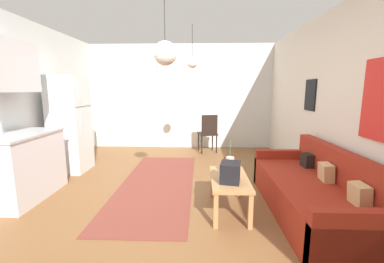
{
  "coord_description": "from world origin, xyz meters",
  "views": [
    {
      "loc": [
        0.5,
        -2.98,
        1.51
      ],
      "look_at": [
        0.36,
        1.0,
        0.82
      ],
      "focal_mm": 23.26,
      "sensor_mm": 36.0,
      "label": 1
    }
  ],
  "objects_px": {
    "couch": "(315,193)",
    "handbag": "(230,172)",
    "bamboo_vase": "(230,166)",
    "pendant_lamp_near": "(165,53)",
    "refrigerator": "(70,124)",
    "coffee_table": "(229,182)",
    "pendant_lamp_far": "(192,62)",
    "accent_chair": "(208,132)"
  },
  "relations": [
    {
      "from": "couch",
      "to": "handbag",
      "type": "height_order",
      "value": "couch"
    },
    {
      "from": "bamboo_vase",
      "to": "pendant_lamp_near",
      "type": "bearing_deg",
      "value": 171.09
    },
    {
      "from": "couch",
      "to": "refrigerator",
      "type": "relative_size",
      "value": 1.21
    },
    {
      "from": "handbag",
      "to": "couch",
      "type": "bearing_deg",
      "value": 6.08
    },
    {
      "from": "couch",
      "to": "handbag",
      "type": "distance_m",
      "value": 1.09
    },
    {
      "from": "couch",
      "to": "handbag",
      "type": "relative_size",
      "value": 6.28
    },
    {
      "from": "couch",
      "to": "refrigerator",
      "type": "distance_m",
      "value": 4.11
    },
    {
      "from": "couch",
      "to": "coffee_table",
      "type": "xyz_separation_m",
      "value": [
        -1.03,
        0.03,
        0.11
      ]
    },
    {
      "from": "handbag",
      "to": "pendant_lamp_near",
      "type": "xyz_separation_m",
      "value": [
        -0.79,
        0.38,
        1.38
      ]
    },
    {
      "from": "pendant_lamp_far",
      "to": "pendant_lamp_near",
      "type": "bearing_deg",
      "value": -102.07
    },
    {
      "from": "pendant_lamp_near",
      "to": "accent_chair",
      "type": "bearing_deg",
      "value": 76.82
    },
    {
      "from": "bamboo_vase",
      "to": "refrigerator",
      "type": "relative_size",
      "value": 0.26
    },
    {
      "from": "pendant_lamp_near",
      "to": "pendant_lamp_far",
      "type": "height_order",
      "value": "same"
    },
    {
      "from": "bamboo_vase",
      "to": "refrigerator",
      "type": "distance_m",
      "value": 3.09
    },
    {
      "from": "pendant_lamp_far",
      "to": "bamboo_vase",
      "type": "bearing_deg",
      "value": -70.47
    },
    {
      "from": "couch",
      "to": "bamboo_vase",
      "type": "height_order",
      "value": "bamboo_vase"
    },
    {
      "from": "couch",
      "to": "pendant_lamp_far",
      "type": "xyz_separation_m",
      "value": [
        -1.54,
        1.62,
        1.71
      ]
    },
    {
      "from": "bamboo_vase",
      "to": "accent_chair",
      "type": "xyz_separation_m",
      "value": [
        -0.19,
        2.8,
        -0.04
      ]
    },
    {
      "from": "bamboo_vase",
      "to": "accent_chair",
      "type": "bearing_deg",
      "value": 93.85
    },
    {
      "from": "coffee_table",
      "to": "accent_chair",
      "type": "bearing_deg",
      "value": 93.39
    },
    {
      "from": "pendant_lamp_far",
      "to": "accent_chair",
      "type": "bearing_deg",
      "value": 75.7
    },
    {
      "from": "coffee_table",
      "to": "refrigerator",
      "type": "distance_m",
      "value": 3.15
    },
    {
      "from": "coffee_table",
      "to": "refrigerator",
      "type": "bearing_deg",
      "value": 151.54
    },
    {
      "from": "couch",
      "to": "accent_chair",
      "type": "xyz_separation_m",
      "value": [
        -1.21,
        2.94,
        0.25
      ]
    },
    {
      "from": "accent_chair",
      "to": "pendant_lamp_far",
      "type": "distance_m",
      "value": 2.0
    },
    {
      "from": "accent_chair",
      "to": "pendant_lamp_far",
      "type": "bearing_deg",
      "value": 62.05
    },
    {
      "from": "coffee_table",
      "to": "refrigerator",
      "type": "xyz_separation_m",
      "value": [
        -2.74,
        1.48,
        0.5
      ]
    },
    {
      "from": "handbag",
      "to": "accent_chair",
      "type": "relative_size",
      "value": 0.37
    },
    {
      "from": "bamboo_vase",
      "to": "handbag",
      "type": "xyz_separation_m",
      "value": [
        -0.02,
        -0.26,
        0.0
      ]
    },
    {
      "from": "handbag",
      "to": "refrigerator",
      "type": "distance_m",
      "value": 3.2
    },
    {
      "from": "couch",
      "to": "pendant_lamp_far",
      "type": "distance_m",
      "value": 2.82
    },
    {
      "from": "coffee_table",
      "to": "pendant_lamp_far",
      "type": "distance_m",
      "value": 2.31
    },
    {
      "from": "bamboo_vase",
      "to": "refrigerator",
      "type": "xyz_separation_m",
      "value": [
        -2.75,
        1.38,
        0.32
      ]
    },
    {
      "from": "pendant_lamp_far",
      "to": "handbag",
      "type": "bearing_deg",
      "value": -73.91
    },
    {
      "from": "coffee_table",
      "to": "accent_chair",
      "type": "distance_m",
      "value": 2.92
    },
    {
      "from": "bamboo_vase",
      "to": "pendant_lamp_near",
      "type": "distance_m",
      "value": 1.61
    },
    {
      "from": "refrigerator",
      "to": "pendant_lamp_far",
      "type": "distance_m",
      "value": 2.49
    },
    {
      "from": "couch",
      "to": "bamboo_vase",
      "type": "relative_size",
      "value": 4.7
    },
    {
      "from": "accent_chair",
      "to": "pendant_lamp_far",
      "type": "xyz_separation_m",
      "value": [
        -0.34,
        -1.32,
        1.46
      ]
    },
    {
      "from": "couch",
      "to": "pendant_lamp_far",
      "type": "bearing_deg",
      "value": 133.56
    },
    {
      "from": "pendant_lamp_far",
      "to": "refrigerator",
      "type": "bearing_deg",
      "value": -177.32
    },
    {
      "from": "bamboo_vase",
      "to": "handbag",
      "type": "distance_m",
      "value": 0.26
    }
  ]
}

